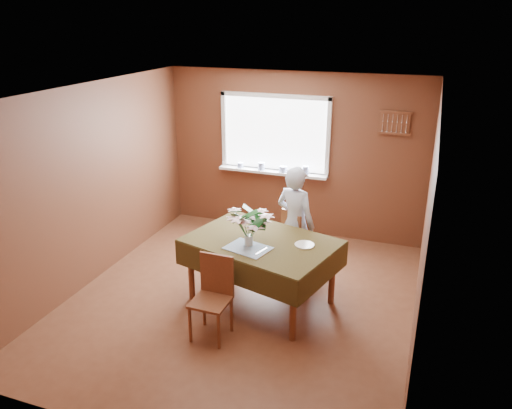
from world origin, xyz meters
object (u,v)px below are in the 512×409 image
(dining_table, at_px, (261,248))
(flower_bouquet, at_px, (249,223))
(chair_near, at_px, (213,293))
(seated_woman, at_px, (295,223))
(chair_far, at_px, (296,239))

(dining_table, distance_m, flower_bouquet, 0.42)
(chair_near, xyz_separation_m, flower_bouquet, (0.18, 0.60, 0.59))
(flower_bouquet, bearing_deg, chair_near, -106.74)
(seated_woman, relative_size, flower_bouquet, 3.06)
(dining_table, distance_m, chair_far, 0.88)
(dining_table, distance_m, seated_woman, 0.77)
(chair_far, xyz_separation_m, seated_woman, (0.00, -0.09, 0.27))
(dining_table, bearing_deg, flower_bouquet, -101.55)
(chair_far, height_order, chair_near, chair_near)
(dining_table, relative_size, chair_near, 2.12)
(dining_table, bearing_deg, chair_far, 91.74)
(dining_table, xyz_separation_m, chair_near, (-0.27, -0.77, -0.22))
(seated_woman, bearing_deg, chair_far, -68.69)
(chair_far, height_order, seated_woman, seated_woman)
(dining_table, bearing_deg, seated_woman, 90.00)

